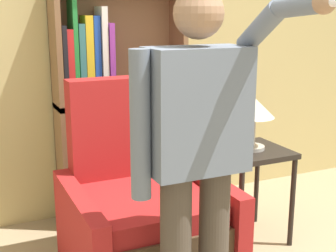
{
  "coord_description": "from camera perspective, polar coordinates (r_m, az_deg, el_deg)",
  "views": [
    {
      "loc": [
        -1.28,
        -1.53,
        1.61
      ],
      "look_at": [
        -0.31,
        0.61,
        1.03
      ],
      "focal_mm": 50.0,
      "sensor_mm": 36.0,
      "label": 1
    }
  ],
  "objects": [
    {
      "name": "side_table",
      "position": [
        3.34,
        10.05,
        -4.67
      ],
      "size": [
        0.48,
        0.48,
        0.68
      ],
      "color": "black",
      "rests_on": "ground_plane"
    },
    {
      "name": "wall_back",
      "position": [
        3.78,
        -4.88,
        10.69
      ],
      "size": [
        8.0,
        0.11,
        2.8
      ],
      "color": "tan",
      "rests_on": "ground_plane"
    },
    {
      "name": "bookcase",
      "position": [
        3.62,
        -7.52,
        2.0
      ],
      "size": [
        1.01,
        0.28,
        1.85
      ],
      "color": "brown",
      "rests_on": "ground_plane"
    },
    {
      "name": "table_lamp",
      "position": [
        3.24,
        10.34,
        1.9
      ],
      "size": [
        0.29,
        0.29,
        0.37
      ],
      "color": "#B7B2A8",
      "rests_on": "side_table"
    },
    {
      "name": "person_standing",
      "position": [
        2.15,
        3.58,
        -2.91
      ],
      "size": [
        0.61,
        0.78,
        1.71
      ],
      "color": "#473D33",
      "rests_on": "ground_plane"
    },
    {
      "name": "armchair",
      "position": [
        2.97,
        -3.19,
        -10.93
      ],
      "size": [
        0.92,
        0.93,
        1.2
      ],
      "color": "#4C3823",
      "rests_on": "ground_plane"
    }
  ]
}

